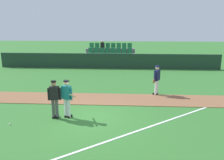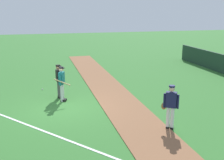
% 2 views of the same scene
% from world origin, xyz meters
% --- Properties ---
extents(ground_plane, '(80.00, 80.00, 0.00)m').
position_xyz_m(ground_plane, '(0.00, 0.00, 0.00)').
color(ground_plane, '#33702D').
extents(infield_dirt_path, '(28.00, 2.03, 0.03)m').
position_xyz_m(infield_dirt_path, '(0.00, 2.73, 0.01)').
color(infield_dirt_path, brown).
rests_on(infield_dirt_path, ground).
extents(foul_line_chalk, '(9.36, 7.67, 0.01)m').
position_xyz_m(foul_line_chalk, '(3.00, -0.50, 0.01)').
color(foul_line_chalk, white).
rests_on(foul_line_chalk, ground).
extents(batter_teal_jersey, '(0.60, 0.80, 1.76)m').
position_xyz_m(batter_teal_jersey, '(-1.00, 0.02, 0.97)').
color(batter_teal_jersey, white).
rests_on(batter_teal_jersey, ground).
extents(umpire_home_plate, '(0.58, 0.35, 1.76)m').
position_xyz_m(umpire_home_plate, '(-1.53, -0.08, 1.00)').
color(umpire_home_plate, '#4C4C4C').
rests_on(umpire_home_plate, ground).
extents(runner_navy_jersey, '(0.49, 0.57, 1.76)m').
position_xyz_m(runner_navy_jersey, '(3.42, 3.73, 0.96)').
color(runner_navy_jersey, white).
rests_on(runner_navy_jersey, ground).
extents(baseball, '(0.07, 0.07, 0.07)m').
position_xyz_m(baseball, '(-3.28, -0.94, 0.04)').
color(baseball, white).
rests_on(baseball, ground).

